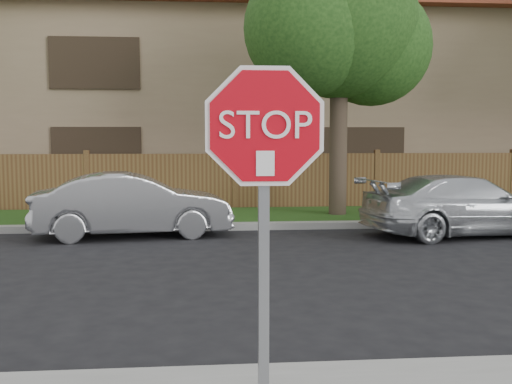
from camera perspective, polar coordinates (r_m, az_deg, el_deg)
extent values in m
plane|color=black|center=(5.55, 4.62, -16.79)|extent=(90.00, 90.00, 0.00)
cube|color=gray|center=(13.40, -1.26, -3.27)|extent=(70.00, 0.30, 0.15)
cube|color=#1E4714|center=(15.03, -1.68, -2.38)|extent=(70.00, 3.00, 0.12)
cube|color=#53341D|center=(16.54, -2.01, 0.91)|extent=(70.00, 0.12, 1.60)
cube|color=#987E5E|center=(22.10, -2.82, 7.74)|extent=(34.00, 8.00, 6.00)
cube|color=brown|center=(22.47, -2.86, 16.05)|extent=(35.20, 9.20, 0.50)
cube|color=brown|center=(22.59, -2.87, 17.55)|extent=(33.00, 5.50, 0.70)
cylinder|color=#382B21|center=(15.15, 7.84, 4.84)|extent=(0.44, 0.44, 3.92)
sphere|color=#183B12|center=(15.40, 7.99, 15.84)|extent=(3.80, 3.80, 3.80)
sphere|color=#183B12|center=(15.82, 10.98, 13.46)|extent=(3.00, 3.00, 3.00)
sphere|color=#183B12|center=(14.81, 5.21, 15.20)|extent=(3.20, 3.20, 3.20)
cube|color=gray|center=(3.75, 0.73, -7.64)|extent=(0.06, 0.06, 2.30)
cylinder|color=white|center=(3.58, 0.85, 6.27)|extent=(1.01, 0.02, 1.01)
cylinder|color=#BB0713|center=(3.57, 0.87, 6.28)|extent=(0.93, 0.02, 0.93)
cube|color=white|center=(3.56, 0.89, 2.74)|extent=(0.11, 0.00, 0.15)
imported|color=#A5A6AA|center=(12.65, -11.64, -1.21)|extent=(4.18, 1.91, 1.33)
imported|color=silver|center=(13.32, 19.18, -1.19)|extent=(4.62, 2.51, 1.27)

